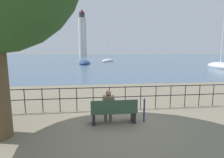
{
  "coord_description": "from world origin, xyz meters",
  "views": [
    {
      "loc": [
        -0.8,
        -5.98,
        2.53
      ],
      "look_at": [
        0.0,
        0.5,
        1.54
      ],
      "focal_mm": 28.0,
      "sensor_mm": 36.0,
      "label": 1
    }
  ],
  "objects_px": {
    "sailboat_0": "(85,63)",
    "sailboat_1": "(220,66)",
    "park_bench": "(114,112)",
    "closed_umbrella": "(144,109)",
    "seated_person_left": "(108,105)",
    "harbor_lighthouse": "(82,35)",
    "sailboat_2": "(108,61)"
  },
  "relations": [
    {
      "from": "park_bench",
      "to": "sailboat_0",
      "type": "distance_m",
      "value": 32.91
    },
    {
      "from": "park_bench",
      "to": "closed_umbrella",
      "type": "height_order",
      "value": "closed_umbrella"
    },
    {
      "from": "sailboat_0",
      "to": "sailboat_1",
      "type": "distance_m",
      "value": 25.64
    },
    {
      "from": "park_bench",
      "to": "sailboat_1",
      "type": "relative_size",
      "value": 0.17
    },
    {
      "from": "closed_umbrella",
      "to": "sailboat_1",
      "type": "relative_size",
      "value": 0.09
    },
    {
      "from": "park_bench",
      "to": "sailboat_0",
      "type": "xyz_separation_m",
      "value": [
        -2.05,
        32.85,
        -0.15
      ]
    },
    {
      "from": "sailboat_0",
      "to": "harbor_lighthouse",
      "type": "bearing_deg",
      "value": 95.29
    },
    {
      "from": "closed_umbrella",
      "to": "harbor_lighthouse",
      "type": "distance_m",
      "value": 113.62
    },
    {
      "from": "closed_umbrella",
      "to": "sailboat_1",
      "type": "xyz_separation_m",
      "value": [
        19.13,
        20.18,
        -0.19
      ]
    },
    {
      "from": "park_bench",
      "to": "sailboat_0",
      "type": "height_order",
      "value": "sailboat_0"
    },
    {
      "from": "sailboat_0",
      "to": "harbor_lighthouse",
      "type": "height_order",
      "value": "harbor_lighthouse"
    },
    {
      "from": "sailboat_2",
      "to": "harbor_lighthouse",
      "type": "bearing_deg",
      "value": 121.96
    },
    {
      "from": "park_bench",
      "to": "harbor_lighthouse",
      "type": "xyz_separation_m",
      "value": [
        -5.73,
        112.64,
        13.47
      ]
    },
    {
      "from": "park_bench",
      "to": "sailboat_1",
      "type": "height_order",
      "value": "sailboat_1"
    },
    {
      "from": "park_bench",
      "to": "closed_umbrella",
      "type": "xyz_separation_m",
      "value": [
        1.12,
        0.02,
        0.08
      ]
    },
    {
      "from": "seated_person_left",
      "to": "sailboat_0",
      "type": "xyz_separation_m",
      "value": [
        -1.86,
        32.77,
        -0.39
      ]
    },
    {
      "from": "sailboat_0",
      "to": "harbor_lighthouse",
      "type": "relative_size",
      "value": 0.31
    },
    {
      "from": "closed_umbrella",
      "to": "sailboat_0",
      "type": "distance_m",
      "value": 32.99
    },
    {
      "from": "park_bench",
      "to": "seated_person_left",
      "type": "distance_m",
      "value": 0.32
    },
    {
      "from": "sailboat_1",
      "to": "sailboat_2",
      "type": "xyz_separation_m",
      "value": [
        -16.18,
        22.45,
        -0.07
      ]
    },
    {
      "from": "closed_umbrella",
      "to": "seated_person_left",
      "type": "bearing_deg",
      "value": 177.43
    },
    {
      "from": "sailboat_0",
      "to": "sailboat_1",
      "type": "xyz_separation_m",
      "value": [
        22.3,
        -12.65,
        0.04
      ]
    },
    {
      "from": "park_bench",
      "to": "harbor_lighthouse",
      "type": "relative_size",
      "value": 0.06
    },
    {
      "from": "sailboat_0",
      "to": "sailboat_1",
      "type": "bearing_deg",
      "value": -26.9
    },
    {
      "from": "park_bench",
      "to": "sailboat_1",
      "type": "distance_m",
      "value": 28.61
    },
    {
      "from": "seated_person_left",
      "to": "sailboat_2",
      "type": "height_order",
      "value": "sailboat_2"
    },
    {
      "from": "seated_person_left",
      "to": "sailboat_1",
      "type": "xyz_separation_m",
      "value": [
        20.44,
        20.12,
        -0.35
      ]
    },
    {
      "from": "seated_person_left",
      "to": "closed_umbrella",
      "type": "relative_size",
      "value": 1.35
    },
    {
      "from": "park_bench",
      "to": "sailboat_0",
      "type": "bearing_deg",
      "value": 93.57
    },
    {
      "from": "harbor_lighthouse",
      "to": "park_bench",
      "type": "bearing_deg",
      "value": -87.09
    },
    {
      "from": "closed_umbrella",
      "to": "sailboat_0",
      "type": "relative_size",
      "value": 0.1
    },
    {
      "from": "sailboat_0",
      "to": "sailboat_2",
      "type": "relative_size",
      "value": 1.18
    }
  ]
}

